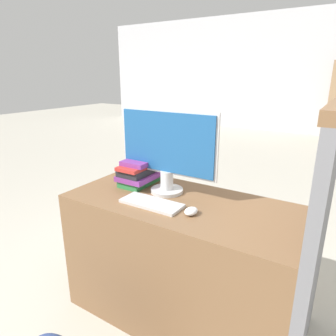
{
  "coord_description": "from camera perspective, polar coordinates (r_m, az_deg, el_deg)",
  "views": [
    {
      "loc": [
        0.72,
        -1.0,
        1.4
      ],
      "look_at": [
        -0.07,
        0.27,
        0.92
      ],
      "focal_mm": 32.0,
      "sensor_mm": 36.0,
      "label": 1
    }
  ],
  "objects": [
    {
      "name": "book_stack",
      "position": [
        1.84,
        -5.39,
        -0.78
      ],
      "size": [
        0.19,
        0.29,
        0.16
      ],
      "color": "#2D7F42",
      "rests_on": "desk"
    },
    {
      "name": "monitor",
      "position": [
        1.66,
        -0.19,
        3.7
      ],
      "size": [
        0.61,
        0.19,
        0.47
      ],
      "color": "silver",
      "rests_on": "desk"
    },
    {
      "name": "keyboard",
      "position": [
        1.58,
        -3.16,
        -6.72
      ],
      "size": [
        0.33,
        0.13,
        0.02
      ],
      "color": "silver",
      "rests_on": "desk"
    },
    {
      "name": "carrel_divider",
      "position": [
        1.53,
        26.24,
        -13.4
      ],
      "size": [
        0.07,
        0.67,
        1.29
      ],
      "color": "slate",
      "rests_on": "ground_plane"
    },
    {
      "name": "wall_back",
      "position": [
        7.88,
        27.82,
        15.66
      ],
      "size": [
        12.0,
        0.06,
        2.8
      ],
      "color": "silver",
      "rests_on": "ground_plane"
    },
    {
      "name": "mouse",
      "position": [
        1.47,
        4.41,
        -8.2
      ],
      "size": [
        0.06,
        0.08,
        0.03
      ],
      "color": "white",
      "rests_on": "desk"
    },
    {
      "name": "desk",
      "position": [
        1.8,
        2.49,
        -17.15
      ],
      "size": [
        1.27,
        0.59,
        0.74
      ],
      "color": "brown",
      "rests_on": "ground_plane"
    }
  ]
}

